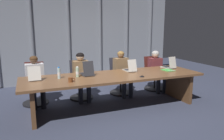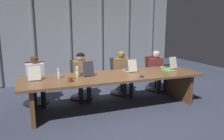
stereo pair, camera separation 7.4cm
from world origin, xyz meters
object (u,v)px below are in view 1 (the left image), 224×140
at_px(laptop_left_mid, 87,72).
at_px(conference_mic_left_side, 142,76).
at_px(coffee_mug_near, 71,80).
at_px(laptop_right_mid, 169,66).
at_px(office_chair_left_end, 35,88).
at_px(laptop_left_end, 34,77).
at_px(laptop_center, 130,69).
at_px(person_center, 122,71).
at_px(water_bottle_primary, 77,72).
at_px(office_chair_right_mid, 154,77).
at_px(person_right_mid, 157,68).
at_px(person_left_mid, 81,73).
at_px(water_bottle_secondary, 59,73).
at_px(office_chair_left_mid, 81,84).
at_px(person_left_end, 35,78).
at_px(office_chair_center, 120,80).
at_px(spiral_notepad, 168,70).

relative_size(laptop_left_mid, conference_mic_left_side, 4.05).
xyz_separation_m(laptop_left_mid, coffee_mug_near, (-0.45, -0.48, -0.02)).
bearing_deg(laptop_right_mid, office_chair_left_end, 71.03).
height_order(laptop_left_end, conference_mic_left_side, laptop_left_end).
xyz_separation_m(laptop_left_end, office_chair_left_end, (0.01, 0.72, -0.45)).
relative_size(laptop_left_mid, laptop_center, 1.13).
bearing_deg(person_center, water_bottle_primary, -67.91).
bearing_deg(water_bottle_primary, coffee_mug_near, -120.04).
xyz_separation_m(laptop_left_mid, person_center, (1.12, 0.57, -0.16)).
relative_size(laptop_left_end, office_chair_right_mid, 0.44).
bearing_deg(person_center, office_chair_left_end, -98.57).
xyz_separation_m(person_center, conference_mic_left_side, (-0.06, -1.17, 0.11)).
bearing_deg(laptop_left_mid, laptop_right_mid, -90.47).
bearing_deg(laptop_left_mid, person_right_mid, -76.65).
bearing_deg(office_chair_right_mid, coffee_mug_near, -68.87).
bearing_deg(conference_mic_left_side, person_left_mid, 131.74).
xyz_separation_m(laptop_left_mid, water_bottle_primary, (-0.23, -0.10, 0.04)).
height_order(office_chair_right_mid, water_bottle_secondary, water_bottle_secondary).
bearing_deg(office_chair_left_mid, person_left_end, -85.95).
bearing_deg(coffee_mug_near, office_chair_left_end, 117.67).
relative_size(laptop_right_mid, office_chair_right_mid, 0.43).
xyz_separation_m(laptop_left_end, coffee_mug_near, (0.65, -0.49, -0.01)).
distance_m(office_chair_left_mid, conference_mic_left_side, 1.74).
height_order(laptop_center, person_right_mid, person_right_mid).
bearing_deg(office_chair_right_mid, conference_mic_left_side, -44.24).
xyz_separation_m(laptop_left_mid, water_bottle_secondary, (-0.62, -0.10, 0.05)).
distance_m(office_chair_center, conference_mic_left_side, 1.40).
height_order(office_chair_center, person_left_mid, person_left_mid).
distance_m(office_chair_left_end, person_right_mid, 3.29).
relative_size(water_bottle_primary, conference_mic_left_side, 2.09).
distance_m(laptop_right_mid, office_chair_left_end, 3.39).
bearing_deg(laptop_right_mid, conference_mic_left_side, 111.91).
distance_m(person_left_end, spiral_notepad, 3.16).
distance_m(office_chair_center, person_left_end, 2.21).
xyz_separation_m(laptop_left_end, person_left_mid, (1.11, 0.56, -0.14)).
xyz_separation_m(water_bottle_secondary, conference_mic_left_side, (1.68, -0.49, -0.10)).
distance_m(laptop_left_end, water_bottle_primary, 0.88).
bearing_deg(office_chair_left_end, office_chair_right_mid, 95.74).
bearing_deg(conference_mic_left_side, person_left_end, 151.11).
relative_size(office_chair_left_end, office_chair_left_mid, 1.01).
bearing_deg(water_bottle_secondary, laptop_center, 5.15).
bearing_deg(person_left_mid, laptop_left_end, -63.06).
bearing_deg(spiral_notepad, laptop_left_end, 168.82).
distance_m(laptop_right_mid, water_bottle_primary, 2.44).
xyz_separation_m(laptop_left_mid, office_chair_right_mid, (2.22, 0.73, -0.46)).
bearing_deg(water_bottle_secondary, person_center, 21.29).
relative_size(laptop_right_mid, person_left_end, 0.36).
relative_size(office_chair_center, person_left_end, 0.85).
bearing_deg(person_right_mid, laptop_center, -62.57).
relative_size(person_center, coffee_mug_near, 8.92).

